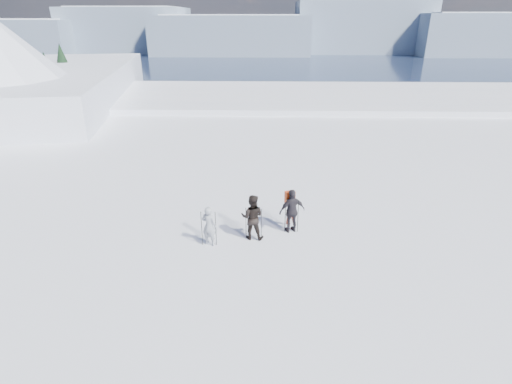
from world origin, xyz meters
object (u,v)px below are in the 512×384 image
skier_dark (252,217)px  skier_grey (209,226)px  skis_loose (290,215)px  skier_pack (292,211)px

skier_dark → skier_grey: bearing=25.3°
skier_grey → skis_loose: (3.07, 2.44, -0.75)m
skier_pack → skis_loose: skier_pack is taller
skier_dark → skier_pack: bearing=-153.3°
skier_dark → skis_loose: 2.61m
skier_pack → skis_loose: size_ratio=1.03×
skier_grey → skier_dark: 1.63m
skier_grey → skier_pack: skier_pack is taller
skier_dark → skier_pack: size_ratio=1.00×
skier_grey → skier_pack: (3.03, 1.06, 0.11)m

